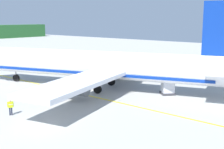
# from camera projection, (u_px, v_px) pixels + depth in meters

# --- Properties ---
(airliner_foreground) EXTENTS (33.82, 40.34, 11.90)m
(airliner_foreground) POSITION_uv_depth(u_px,v_px,m) (99.00, 65.00, 41.77)
(airliner_foreground) COLOR white
(airliner_foreground) RESTS_ON ground
(cargo_container_near) EXTENTS (2.38, 2.38, 2.08)m
(cargo_container_near) POSITION_uv_depth(u_px,v_px,m) (168.00, 87.00, 39.02)
(cargo_container_near) COLOR #333338
(cargo_container_near) RESTS_ON ground
(crew_loader_left) EXTENTS (0.58, 0.39, 1.66)m
(crew_loader_left) POSITION_uv_depth(u_px,v_px,m) (10.00, 106.00, 30.59)
(crew_loader_left) COLOR #191E33
(crew_loader_left) RESTS_ON ground
(apron_guide_line) EXTENTS (0.30, 60.00, 0.01)m
(apron_guide_line) POSITION_uv_depth(u_px,v_px,m) (105.00, 99.00, 36.75)
(apron_guide_line) COLOR yellow
(apron_guide_line) RESTS_ON ground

